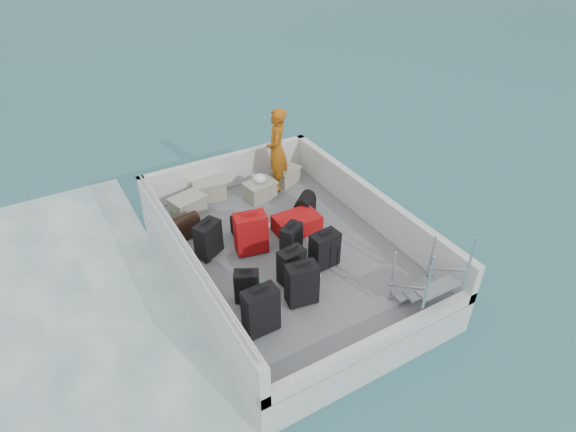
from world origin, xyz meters
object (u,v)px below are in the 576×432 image
object	(u,v)px
suitcase_2	(208,239)
suitcase_6	(325,250)
crate_0	(188,206)
crate_1	(209,190)
suitcase_5	(251,234)
crate_3	(286,176)
suitcase_0	(261,311)
suitcase_8	(297,224)
suitcase_4	(292,266)
suitcase_3	(302,284)
suitcase_7	(291,240)
crate_2	(260,191)
suitcase_1	(247,287)
passenger	(277,150)

from	to	relation	value
suitcase_2	suitcase_6	distance (m)	1.92
crate_0	crate_1	size ratio (longest dim) A/B	0.97
suitcase_5	crate_3	distance (m)	2.35
suitcase_0	suitcase_5	xyz separation A→B (m)	(0.67, 1.65, -0.00)
suitcase_6	crate_0	distance (m)	2.87
suitcase_0	crate_1	bearing A→B (deg)	78.17
suitcase_2	suitcase_8	distance (m)	1.63
suitcase_0	crate_3	size ratio (longest dim) A/B	1.43
suitcase_4	suitcase_6	size ratio (longest dim) A/B	0.96
suitcase_3	suitcase_6	distance (m)	0.92
suitcase_0	suitcase_7	world-z (taller)	suitcase_0
crate_0	crate_3	world-z (taller)	crate_0
suitcase_4	suitcase_7	xyz separation A→B (m)	(0.35, 0.60, -0.02)
suitcase_6	crate_2	world-z (taller)	suitcase_6
crate_2	crate_3	size ratio (longest dim) A/B	1.08
crate_1	suitcase_5	bearing A→B (deg)	-90.79
suitcase_6	crate_3	bearing A→B (deg)	68.95
crate_2	suitcase_6	bearing A→B (deg)	-90.94
crate_0	suitcase_2	bearing A→B (deg)	-95.29
suitcase_1	crate_3	bearing A→B (deg)	78.71
suitcase_3	crate_1	xyz separation A→B (m)	(-0.07, 3.39, -0.17)
suitcase_6	suitcase_8	world-z (taller)	suitcase_6
suitcase_7	passenger	distance (m)	2.23
suitcase_1	suitcase_3	size ratio (longest dim) A/B	0.79
suitcase_1	crate_0	size ratio (longest dim) A/B	0.95
suitcase_2	crate_2	distance (m)	1.92
suitcase_2	crate_0	distance (m)	1.33
suitcase_5	suitcase_7	bearing A→B (deg)	-24.92
suitcase_0	crate_3	bearing A→B (deg)	54.47
crate_1	passenger	distance (m)	1.55
suitcase_4	passenger	world-z (taller)	passenger
suitcase_0	crate_3	world-z (taller)	suitcase_0
suitcase_1	suitcase_3	world-z (taller)	suitcase_3
suitcase_4	suitcase_8	world-z (taller)	suitcase_4
suitcase_0	passenger	world-z (taller)	passenger
suitcase_0	suitcase_3	xyz separation A→B (m)	(0.77, 0.19, -0.02)
suitcase_1	crate_1	xyz separation A→B (m)	(0.61, 2.96, -0.09)
suitcase_4	crate_2	xyz separation A→B (m)	(0.69, 2.39, -0.14)
suitcase_7	suitcase_4	bearing A→B (deg)	-150.36
suitcase_1	suitcase_6	distance (m)	1.44
suitcase_0	suitcase_8	bearing A→B (deg)	46.46
suitcase_5	suitcase_6	world-z (taller)	suitcase_5
suitcase_0	suitcase_7	bearing A→B (deg)	45.09
suitcase_3	suitcase_0	bearing A→B (deg)	-156.45
suitcase_4	crate_2	bearing A→B (deg)	65.78
crate_3	suitcase_1	bearing A→B (deg)	-129.34
suitcase_3	suitcase_6	xyz separation A→B (m)	(0.75, 0.53, -0.03)
suitcase_2	passenger	world-z (taller)	passenger
suitcase_1	suitcase_3	distance (m)	0.81
suitcase_2	suitcase_5	distance (m)	0.71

